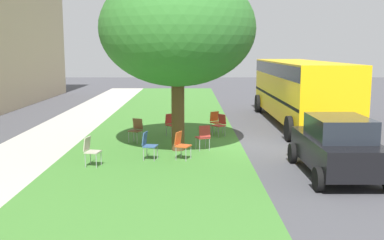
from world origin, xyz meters
name	(u,v)px	position (x,y,z in m)	size (l,w,h in m)	color
ground	(247,145)	(0.00, 0.00, 0.00)	(80.00, 80.00, 0.00)	#424247
grass_verge	(159,145)	(0.00, 3.20, 0.00)	(48.00, 6.00, 0.01)	#3D752D
sidewalk_strip	(38,145)	(0.00, 7.60, 0.00)	(48.00, 2.80, 0.01)	#ADA89E
street_tree	(178,29)	(-0.89, 2.47, 4.09)	(5.17, 5.17, 6.01)	brown
chair_0	(91,149)	(-3.07, 4.99, 0.52)	(0.49, 0.50, 0.88)	#ADA393
chair_1	(220,123)	(1.59, 0.87, 0.52)	(0.58, 0.59, 0.88)	#B7332D
chair_2	(216,120)	(2.35, 1.00, 0.52)	(0.58, 0.57, 0.88)	#C64C1E
chair_3	(203,136)	(-0.96, 1.60, 0.52)	(0.54, 0.54, 0.88)	#B7332D
chair_4	(148,143)	(-2.27, 3.37, 0.52)	(0.49, 0.49, 0.88)	#335184
chair_5	(181,143)	(-2.24, 2.33, 0.52)	(0.55, 0.56, 0.88)	#C64C1E
chair_6	(171,123)	(1.73, 2.81, 0.52)	(0.59, 0.59, 0.88)	#B7332D
chair_7	(136,128)	(0.45, 4.06, 0.52)	(0.56, 0.55, 0.88)	brown
parked_car	(337,146)	(-4.11, -1.93, 0.84)	(3.70, 1.92, 1.65)	black
school_bus	(299,86)	(4.60, -2.96, 1.76)	(10.40, 2.80, 2.88)	yellow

